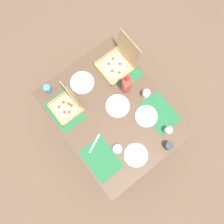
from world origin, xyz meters
TOP-DOWN VIEW (x-y plane):
  - ground_plane at (0.00, 0.00)m, footprint 6.00×6.00m
  - dining_table at (0.00, 0.00)m, footprint 1.27×1.00m
  - placemat_near_left at (-0.29, -0.35)m, footprint 0.36×0.26m
  - placemat_near_right at (0.29, -0.35)m, footprint 0.36×0.26m
  - placemat_far_left at (-0.29, 0.35)m, footprint 0.36×0.26m
  - placemat_far_right at (0.29, 0.35)m, footprint 0.36×0.26m
  - pizza_box_edge_far at (-0.35, 0.34)m, footprint 0.30×0.33m
  - pizza_box_corner_left at (-0.30, -0.29)m, footprint 0.26×0.27m
  - plate_far_right at (-0.41, -0.05)m, footprint 0.23×0.23m
  - plate_near_left at (-0.01, 0.08)m, footprint 0.23×0.23m
  - plate_far_left at (0.46, -0.08)m, footprint 0.22×0.22m
  - plate_near_right at (0.23, 0.23)m, footprint 0.21×0.21m
  - soda_bottle at (-0.10, 0.25)m, footprint 0.09×0.09m
  - cup_clear_right at (0.57, 0.20)m, footprint 0.07×0.07m
  - cup_dark at (0.07, 0.36)m, footprint 0.07×0.07m
  - cup_red at (0.46, 0.29)m, footprint 0.07×0.07m
  - cup_spare at (-0.55, -0.35)m, footprint 0.07×0.07m
  - condiment_bowl at (0.31, -0.18)m, footprint 0.09×0.09m
  - fork_by_far_left at (0.14, -0.31)m, footprint 0.09×0.18m

SIDE VIEW (x-z plane):
  - ground_plane at x=0.00m, z-range 0.00..0.00m
  - dining_table at x=0.00m, z-range 0.26..1.00m
  - placemat_near_left at x=-0.29m, z-range 0.75..0.75m
  - placemat_near_right at x=0.29m, z-range 0.75..0.75m
  - placemat_far_left at x=-0.29m, z-range 0.75..0.75m
  - placemat_far_right at x=0.29m, z-range 0.75..0.75m
  - fork_by_far_left at x=0.14m, z-range 0.75..0.75m
  - plate_far_right at x=-0.41m, z-range 0.74..0.77m
  - plate_near_right at x=0.23m, z-range 0.74..0.77m
  - plate_near_left at x=-0.01m, z-range 0.74..0.77m
  - plate_far_left at x=0.46m, z-range 0.74..0.77m
  - condiment_bowl at x=0.31m, z-range 0.75..0.79m
  - pizza_box_corner_left at x=-0.30m, z-range 0.64..0.94m
  - cup_dark at x=0.07m, z-range 0.75..0.84m
  - cup_clear_right at x=0.57m, z-range 0.75..0.84m
  - cup_red at x=0.46m, z-range 0.75..0.85m
  - pizza_box_edge_far at x=-0.35m, z-range 0.63..0.96m
  - cup_spare at x=-0.55m, z-range 0.75..0.85m
  - soda_bottle at x=-0.10m, z-range 0.72..1.04m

